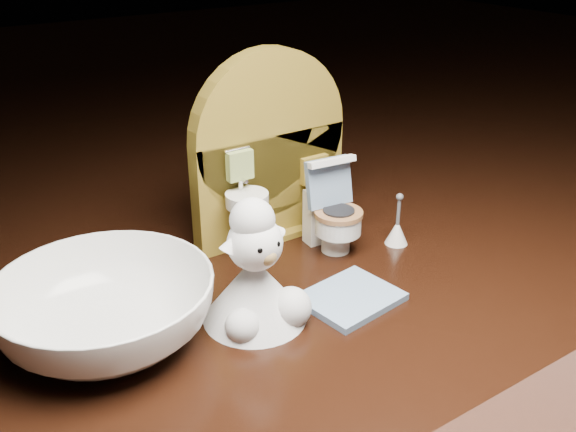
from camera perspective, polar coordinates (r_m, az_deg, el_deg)
name	(u,v)px	position (r m, az deg, el deg)	size (l,w,h in m)	color
backdrop_panel	(269,159)	(0.50, -1.69, 5.13)	(0.13, 0.05, 0.15)	olive
toy_toilet	(332,216)	(0.49, 3.91, 0.04)	(0.04, 0.05, 0.07)	white
bath_mat	(350,298)	(0.44, 5.57, -7.25)	(0.06, 0.05, 0.00)	#6D88A8
toilet_brush	(397,231)	(0.51, 9.66, -1.28)	(0.02, 0.02, 0.04)	white
plush_lamb	(256,279)	(0.40, -2.84, -5.66)	(0.07, 0.07, 0.09)	silver
ceramic_bowl	(106,310)	(0.41, -15.88, -8.04)	(0.13, 0.13, 0.04)	white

